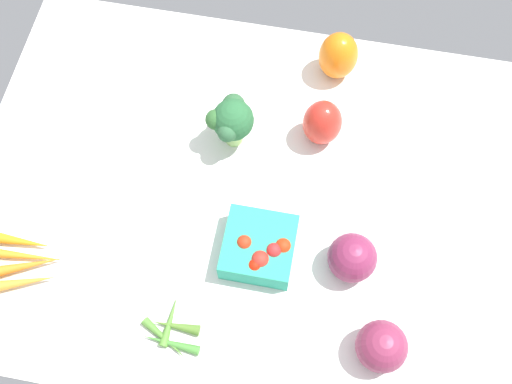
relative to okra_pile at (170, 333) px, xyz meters
The scene contains 9 objects.
tablecloth 28.18cm from the okra_pile, 70.92° to the left, with size 104.00×76.00×2.00cm, color white.
okra_pile is the anchor object (origin of this frame).
red_onion_near_basket 32.14cm from the okra_pile, 31.86° to the left, with size 8.26×8.26×8.26cm, color #7F284C.
broccoli_head 38.00cm from the okra_pile, 85.85° to the left, with size 8.53×9.84×10.90cm.
bell_pepper_red 45.23cm from the okra_pile, 65.45° to the left, with size 7.11×7.11×9.89cm, color red.
red_onion_center 33.70cm from the okra_pile, ahead, with size 8.22×8.22×8.22cm, color #862C4C.
bell_pepper_orange 59.44cm from the okra_pile, 70.65° to the left, with size 7.49×7.49×10.38cm, color orange.
carrot_bunch 29.43cm from the okra_pile, 167.91° to the left, with size 17.68×12.80×2.89cm.
berry_basket 20.11cm from the okra_pile, 54.04° to the left, with size 11.83×11.83×6.34cm.
Camera 1 is at (7.94, -42.71, 102.09)cm, focal length 42.63 mm.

